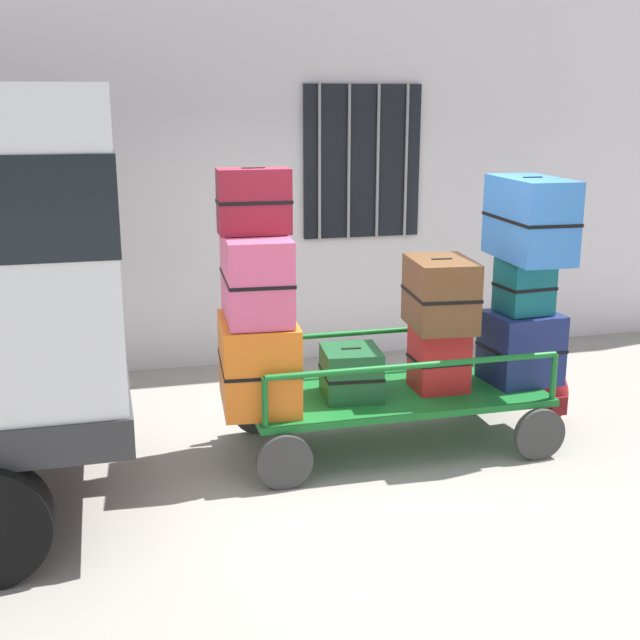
# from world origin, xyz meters

# --- Properties ---
(ground_plane) EXTENTS (40.00, 40.00, 0.00)m
(ground_plane) POSITION_xyz_m (0.00, 0.00, 0.00)
(ground_plane) COLOR gray
(building_wall) EXTENTS (12.00, 0.38, 5.00)m
(building_wall) POSITION_xyz_m (0.00, 2.66, 2.50)
(building_wall) COLOR silver
(building_wall) RESTS_ON ground
(luggage_cart) EXTENTS (2.33, 1.10, 0.45)m
(luggage_cart) POSITION_xyz_m (0.32, 0.13, 0.36)
(luggage_cart) COLOR #146023
(luggage_cart) RESTS_ON ground
(cart_railing) EXTENTS (2.21, 0.96, 0.37)m
(cart_railing) POSITION_xyz_m (0.32, 0.13, 0.75)
(cart_railing) COLOR #146023
(cart_railing) RESTS_ON luggage_cart
(suitcase_left_bottom) EXTENTS (0.60, 0.81, 0.64)m
(suitcase_left_bottom) POSITION_xyz_m (-0.72, 0.11, 0.76)
(suitcase_left_bottom) COLOR orange
(suitcase_left_bottom) RESTS_ON luggage_cart
(suitcase_left_middle) EXTENTS (0.50, 0.78, 0.60)m
(suitcase_left_middle) POSITION_xyz_m (-0.72, 0.14, 1.39)
(suitcase_left_middle) COLOR #CC4C72
(suitcase_left_middle) RESTS_ON suitcase_left_bottom
(suitcase_left_top) EXTENTS (0.52, 0.27, 0.46)m
(suitcase_left_top) POSITION_xyz_m (-0.72, 0.17, 1.92)
(suitcase_left_top) COLOR maroon
(suitcase_left_top) RESTS_ON suitcase_left_middle
(suitcase_midleft_bottom) EXTENTS (0.47, 0.50, 0.38)m
(suitcase_midleft_bottom) POSITION_xyz_m (-0.03, 0.11, 0.63)
(suitcase_midleft_bottom) COLOR #194C28
(suitcase_midleft_bottom) RESTS_ON luggage_cart
(suitcase_center_bottom) EXTENTS (0.40, 0.36, 0.49)m
(suitcase_center_bottom) POSITION_xyz_m (0.67, 0.10, 0.69)
(suitcase_center_bottom) COLOR #B21E1E
(suitcase_center_bottom) RESTS_ON luggage_cart
(suitcase_center_middle) EXTENTS (0.51, 0.67, 0.53)m
(suitcase_center_middle) POSITION_xyz_m (0.67, 0.12, 1.19)
(suitcase_center_middle) COLOR brown
(suitcase_center_middle) RESTS_ON suitcase_center_bottom
(suitcase_midright_bottom) EXTENTS (0.58, 0.53, 0.56)m
(suitcase_midright_bottom) POSITION_xyz_m (1.37, 0.12, 0.72)
(suitcase_midright_bottom) COLOR navy
(suitcase_midright_bottom) RESTS_ON luggage_cart
(suitcase_midright_middle) EXTENTS (0.40, 0.38, 0.42)m
(suitcase_midright_middle) POSITION_xyz_m (1.37, 0.12, 1.21)
(suitcase_midright_middle) COLOR #0F5960
(suitcase_midright_middle) RESTS_ON suitcase_midright_bottom
(suitcase_midright_top) EXTENTS (0.46, 0.85, 0.62)m
(suitcase_midright_top) POSITION_xyz_m (1.37, 0.10, 1.73)
(suitcase_midright_top) COLOR #3372C6
(suitcase_midright_top) RESTS_ON suitcase_midright_middle
(backpack) EXTENTS (0.27, 0.22, 0.44)m
(backpack) POSITION_xyz_m (1.77, 0.25, 0.22)
(backpack) COLOR maroon
(backpack) RESTS_ON ground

